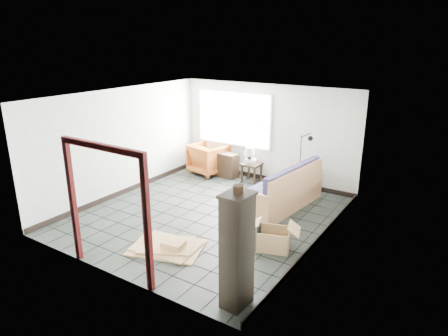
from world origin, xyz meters
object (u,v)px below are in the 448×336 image
Objects in this scene: armchair at (209,157)px; side_table at (252,166)px; tall_shelf at (237,250)px; futon_sofa at (284,192)px.

side_table is (1.40, 0.00, -0.04)m from armchair.
side_table is 0.30× the size of tall_shelf.
futon_sofa reaches higher than armchair.
tall_shelf reaches higher than futon_sofa.
tall_shelf is at bearing 140.88° from armchair.
armchair is 6.06m from tall_shelf.
tall_shelf is (2.39, -4.71, 0.45)m from side_table.
futon_sofa is 4.56× the size of side_table.
tall_shelf is at bearing -63.09° from side_table.
futon_sofa reaches higher than side_table.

